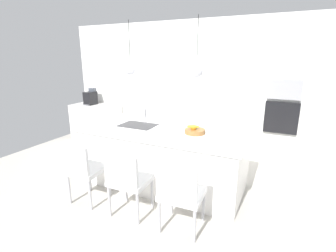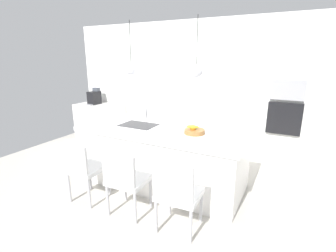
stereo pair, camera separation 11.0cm
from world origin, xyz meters
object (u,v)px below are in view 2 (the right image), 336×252
at_px(oven, 284,119).
at_px(chair_middle, 126,179).
at_px(microwave, 288,90).
at_px(chair_far, 177,192).
at_px(fruit_bowl, 194,131).
at_px(chair_near, 85,167).
at_px(coffee_machine, 94,97).

height_order(oven, chair_middle, oven).
relative_size(microwave, oven, 0.96).
bearing_deg(microwave, chair_far, -109.48).
bearing_deg(oven, fruit_bowl, -123.16).
bearing_deg(chair_near, oven, 47.86).
bearing_deg(microwave, chair_near, -132.14).
bearing_deg(chair_near, chair_far, -0.21).
distance_m(chair_middle, chair_far, 0.69).
xyz_separation_m(microwave, chair_near, (-2.25, -2.49, -0.88)).
bearing_deg(chair_far, chair_near, 179.79).
bearing_deg(chair_far, fruit_bowl, 100.64).
distance_m(microwave, chair_far, 2.78).
relative_size(coffee_machine, chair_far, 0.43).
bearing_deg(coffee_machine, microwave, 4.16).
xyz_separation_m(coffee_machine, oven, (4.09, 0.30, -0.12)).
distance_m(fruit_bowl, coffee_machine, 3.31).
distance_m(fruit_bowl, chair_near, 1.55).
height_order(fruit_bowl, chair_near, fruit_bowl).
relative_size(microwave, chair_near, 0.64).
height_order(coffee_machine, chair_near, coffee_machine).
relative_size(microwave, chair_middle, 0.64).
distance_m(oven, chair_far, 2.67).
height_order(fruit_bowl, microwave, microwave).
distance_m(fruit_bowl, microwave, 1.96).
height_order(fruit_bowl, oven, oven).
height_order(chair_near, chair_far, chair_far).
height_order(coffee_machine, chair_far, coffee_machine).
bearing_deg(microwave, chair_middle, -122.30).
height_order(oven, chair_far, oven).
bearing_deg(oven, chair_near, -132.14).
distance_m(microwave, oven, 0.50).
bearing_deg(chair_far, chair_middle, 179.55).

